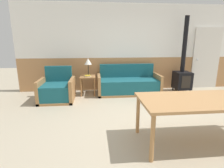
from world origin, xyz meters
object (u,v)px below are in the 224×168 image
(couch, at_px, (128,85))
(armchair, at_px, (57,91))
(table_lamp, at_px, (88,62))
(wood_stove, at_px, (183,74))
(side_table, at_px, (88,80))
(dining_table, at_px, (209,102))

(couch, bearing_deg, armchair, -167.14)
(table_lamp, bearing_deg, armchair, -146.65)
(table_lamp, distance_m, wood_stove, 2.95)
(armchair, bearing_deg, couch, 3.44)
(side_table, distance_m, wood_stove, 2.95)
(table_lamp, bearing_deg, couch, -3.85)
(dining_table, bearing_deg, armchair, 140.10)
(side_table, xyz_separation_m, dining_table, (1.93, -2.76, 0.21))
(side_table, distance_m, dining_table, 3.37)
(armchair, bearing_deg, dining_table, -49.33)
(side_table, distance_m, table_lamp, 0.53)
(couch, height_order, wood_stove, wood_stove)
(armchair, bearing_deg, wood_stove, -1.86)
(couch, xyz_separation_m, table_lamp, (-1.21, 0.08, 0.70))
(side_table, height_order, wood_stove, wood_stove)
(couch, height_order, armchair, armchair)
(side_table, bearing_deg, dining_table, -55.02)
(table_lamp, xyz_separation_m, dining_table, (1.91, -2.83, -0.31))
(table_lamp, relative_size, dining_table, 0.25)
(armchair, bearing_deg, table_lamp, 23.93)
(dining_table, relative_size, wood_stove, 0.92)
(wood_stove, bearing_deg, couch, -178.85)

